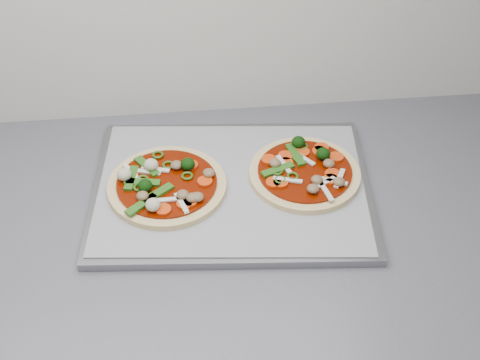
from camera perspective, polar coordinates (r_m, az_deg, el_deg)
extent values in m
cube|color=slate|center=(1.13, 13.33, -2.99)|extent=(3.60, 0.60, 0.04)
cube|color=gray|center=(1.11, -0.72, -0.77)|extent=(0.48, 0.37, 0.01)
cube|color=gray|center=(1.10, -0.72, -0.45)|extent=(0.47, 0.36, 0.00)
cylinder|color=#DDC780|center=(1.10, -6.24, -0.52)|extent=(0.24, 0.24, 0.01)
cylinder|color=#631300|center=(1.10, -6.26, -0.24)|extent=(0.20, 0.20, 0.00)
cube|color=silver|center=(1.12, -7.22, 0.93)|extent=(0.05, 0.02, 0.00)
torus|color=#315413|center=(1.09, -8.60, -0.61)|extent=(0.03, 0.03, 0.00)
ellipsoid|color=olive|center=(1.07, -8.32, -1.34)|extent=(0.02, 0.02, 0.01)
ellipsoid|color=olive|center=(1.11, -5.45, 1.28)|extent=(0.03, 0.03, 0.01)
cube|color=silver|center=(1.11, -7.98, 0.70)|extent=(0.05, 0.02, 0.00)
ellipsoid|color=#C0BA97|center=(1.10, -9.85, 0.47)|extent=(0.03, 0.03, 0.02)
cylinder|color=red|center=(1.05, -4.77, -2.03)|extent=(0.03, 0.03, 0.00)
ellipsoid|color=olive|center=(1.06, -4.91, -1.25)|extent=(0.02, 0.02, 0.01)
torus|color=#315413|center=(1.10, -4.53, 0.36)|extent=(0.02, 0.02, 0.00)
ellipsoid|color=olive|center=(1.05, -3.65, -1.45)|extent=(0.02, 0.02, 0.01)
cube|color=#2D6518|center=(1.06, -8.40, -2.10)|extent=(0.05, 0.05, 0.00)
cube|color=#2D6518|center=(1.07, -7.05, -1.15)|extent=(0.05, 0.05, 0.00)
ellipsoid|color=#0D3405|center=(1.08, -8.12, -0.48)|extent=(0.03, 0.03, 0.02)
cube|color=silver|center=(1.05, -5.02, -1.97)|extent=(0.02, 0.05, 0.00)
torus|color=#315413|center=(1.12, -6.15, 1.28)|extent=(0.03, 0.03, 0.00)
ellipsoid|color=#0D3405|center=(1.11, -4.48, 1.37)|extent=(0.03, 0.03, 0.02)
cube|color=silver|center=(1.12, -9.29, 0.70)|extent=(0.03, 0.05, 0.00)
cylinder|color=red|center=(1.11, -9.30, 0.42)|extent=(0.04, 0.04, 0.00)
torus|color=#315413|center=(1.14, -7.03, 2.15)|extent=(0.02, 0.02, 0.00)
ellipsoid|color=#C0BA97|center=(1.11, -7.60, 1.30)|extent=(0.03, 0.03, 0.02)
cube|color=#2D6518|center=(1.10, -8.34, -0.20)|extent=(0.06, 0.02, 0.00)
cube|color=silver|center=(1.06, -5.98, -1.67)|extent=(0.05, 0.01, 0.00)
cube|color=#2D6518|center=(1.12, -7.95, 1.16)|extent=(0.04, 0.06, 0.00)
cube|color=#2D6518|center=(1.11, -9.26, 0.16)|extent=(0.02, 0.06, 0.00)
cylinder|color=red|center=(1.12, -4.24, 1.27)|extent=(0.03, 0.03, 0.00)
cylinder|color=red|center=(1.05, -6.56, -2.50)|extent=(0.03, 0.03, 0.00)
cylinder|color=red|center=(1.09, -3.02, -0.11)|extent=(0.03, 0.03, 0.00)
torus|color=#315413|center=(1.10, -8.31, 0.07)|extent=(0.03, 0.03, 0.00)
ellipsoid|color=#C0BA97|center=(1.04, -7.44, -2.10)|extent=(0.03, 0.03, 0.02)
ellipsoid|color=olive|center=(1.05, -4.09, -1.51)|extent=(0.03, 0.03, 0.01)
ellipsoid|color=olive|center=(1.10, -2.69, 0.61)|extent=(0.02, 0.02, 0.01)
cylinder|color=red|center=(1.06, -7.99, -1.74)|extent=(0.03, 0.03, 0.00)
cylinder|color=red|center=(1.05, -4.32, -1.83)|extent=(0.03, 0.03, 0.00)
cylinder|color=#DDC780|center=(1.12, 5.53, 0.53)|extent=(0.21, 0.21, 0.01)
cylinder|color=#631300|center=(1.12, 5.55, 0.79)|extent=(0.18, 0.18, 0.00)
ellipsoid|color=olive|center=(1.12, 3.01, 1.46)|extent=(0.03, 0.03, 0.01)
cube|color=silver|center=(1.10, 7.94, -0.09)|extent=(0.05, 0.03, 0.00)
cylinder|color=red|center=(1.16, 6.97, 2.76)|extent=(0.03, 0.03, 0.00)
cube|color=#2D6518|center=(1.11, 3.25, 0.89)|extent=(0.06, 0.03, 0.00)
cylinder|color=red|center=(1.15, 8.22, 1.96)|extent=(0.03, 0.03, 0.00)
ellipsoid|color=olive|center=(1.07, 6.24, -0.74)|extent=(0.02, 0.02, 0.01)
cylinder|color=red|center=(1.12, 3.93, 1.49)|extent=(0.04, 0.04, 0.00)
cylinder|color=red|center=(1.10, 7.76, 0.05)|extent=(0.03, 0.03, 0.00)
cube|color=silver|center=(1.08, 7.33, -0.95)|extent=(0.02, 0.05, 0.00)
ellipsoid|color=olive|center=(1.09, 8.44, -0.15)|extent=(0.03, 0.03, 0.01)
cube|color=silver|center=(1.14, 5.44, 1.86)|extent=(0.04, 0.04, 0.00)
ellipsoid|color=olive|center=(1.09, 6.58, 0.02)|extent=(0.03, 0.03, 0.01)
cube|color=#2D6518|center=(1.14, 4.74, 2.17)|extent=(0.03, 0.06, 0.00)
cylinder|color=red|center=(1.14, 3.90, 2.07)|extent=(0.03, 0.03, 0.00)
torus|color=#315413|center=(1.10, 4.52, 0.32)|extent=(0.03, 0.03, 0.00)
cube|color=silver|center=(1.10, 8.49, 0.14)|extent=(0.03, 0.05, 0.00)
cylinder|color=red|center=(1.11, 7.88, 0.53)|extent=(0.03, 0.03, 0.00)
cylinder|color=red|center=(1.15, 5.35, 2.40)|extent=(0.03, 0.03, 0.00)
torus|color=#315413|center=(1.16, 5.34, 2.87)|extent=(0.02, 0.02, 0.00)
cylinder|color=red|center=(1.09, 3.49, -0.21)|extent=(0.03, 0.03, 0.00)
cube|color=silver|center=(1.09, 7.13, -0.29)|extent=(0.05, 0.03, 0.00)
cube|color=silver|center=(1.12, 3.75, 1.34)|extent=(0.02, 0.05, 0.00)
torus|color=#315413|center=(1.11, 3.18, 0.75)|extent=(0.02, 0.02, 0.00)
cube|color=silver|center=(1.09, 4.10, 0.00)|extent=(0.05, 0.02, 0.00)
cylinder|color=red|center=(1.09, 2.87, -0.19)|extent=(0.03, 0.03, 0.00)
torus|color=#315413|center=(1.09, 3.45, -0.01)|extent=(0.03, 0.03, 0.00)
cylinder|color=red|center=(1.13, 2.46, 1.77)|extent=(0.03, 0.03, 0.00)
ellipsoid|color=#0D3405|center=(1.16, 5.02, 3.24)|extent=(0.03, 0.03, 0.02)
ellipsoid|color=#0D3405|center=(1.14, 7.11, 2.24)|extent=(0.03, 0.03, 0.02)
torus|color=#315413|center=(1.14, 4.97, 1.92)|extent=(0.03, 0.03, 0.00)
ellipsoid|color=olive|center=(1.12, 7.59, 1.42)|extent=(0.03, 0.03, 0.01)
cylinder|color=red|center=(1.15, 6.78, 2.47)|extent=(0.03, 0.03, 0.00)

